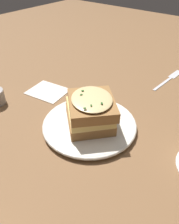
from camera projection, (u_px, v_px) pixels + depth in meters
name	position (u px, v px, depth m)	size (l,w,h in m)	color
ground_plane	(100.00, 123.00, 0.56)	(2.40, 2.40, 0.00)	brown
dinner_plate	(89.00, 124.00, 0.55)	(0.23, 0.23, 0.01)	silver
sandwich	(90.00, 110.00, 0.52)	(0.17, 0.16, 0.08)	olive
fork	(171.00, 77.00, 0.76)	(0.03, 0.19, 0.00)	silver
napkin	(48.00, 91.00, 0.69)	(0.12, 0.09, 0.00)	silver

